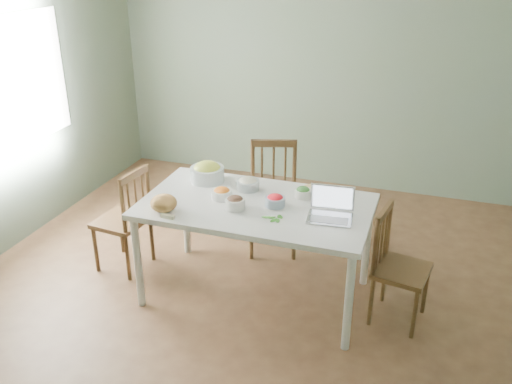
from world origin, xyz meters
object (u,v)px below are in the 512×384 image
(chair_right, at_px, (402,268))
(laptop, at_px, (331,206))
(bowl_squash, at_px, (207,172))
(chair_left, at_px, (121,218))
(chair_far, at_px, (273,200))
(dining_table, at_px, (256,250))
(bread_boule, at_px, (164,203))

(chair_right, distance_m, laptop, 0.74)
(bowl_squash, bearing_deg, chair_right, -8.75)
(chair_left, xyz_separation_m, bowl_squash, (0.72, 0.25, 0.44))
(bowl_squash, bearing_deg, chair_far, 45.45)
(dining_table, bearing_deg, laptop, -7.63)
(bowl_squash, distance_m, laptop, 1.19)
(bowl_squash, relative_size, laptop, 0.88)
(dining_table, bearing_deg, bread_boule, -151.35)
(dining_table, height_order, laptop, laptop)
(chair_left, xyz_separation_m, bread_boule, (0.64, -0.38, 0.42))
(chair_far, height_order, bread_boule, chair_far)
(chair_far, bearing_deg, bowl_squash, -151.33)
(chair_right, xyz_separation_m, bowl_squash, (-1.67, 0.26, 0.46))
(chair_right, bearing_deg, bowl_squash, 90.92)
(chair_right, height_order, bread_boule, bread_boule)
(bowl_squash, bearing_deg, dining_table, -28.81)
(chair_left, distance_m, laptop, 1.91)
(dining_table, xyz_separation_m, bread_boule, (-0.62, -0.34, 0.48))
(chair_far, relative_size, laptop, 3.18)
(chair_far, xyz_separation_m, chair_right, (1.23, -0.71, -0.06))
(chair_right, bearing_deg, dining_table, 101.42)
(bread_boule, bearing_deg, chair_right, 11.94)
(chair_right, bearing_deg, laptop, 111.50)
(chair_far, height_order, laptop, laptop)
(laptop, bearing_deg, chair_left, 170.90)
(chair_left, bearing_deg, chair_right, 95.99)
(bowl_squash, bearing_deg, bread_boule, -97.71)
(bread_boule, height_order, laptop, laptop)
(chair_far, xyz_separation_m, bread_boule, (-0.53, -1.08, 0.38))
(bread_boule, relative_size, bowl_squash, 0.71)
(chair_left, bearing_deg, chair_far, 127.17)
(chair_far, distance_m, laptop, 1.15)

